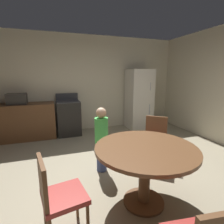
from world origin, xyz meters
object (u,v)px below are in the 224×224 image
Objects in this scene: oven_range at (69,117)px; microwave at (17,99)px; refrigerator at (139,99)px; chair_west at (57,194)px; person_child at (101,138)px; dining_table at (145,159)px; chair_northeast at (155,138)px.

microwave reaches higher than oven_range.
oven_range is at bearing 178.52° from refrigerator.
person_child reaches higher than chair_west.
person_child reaches higher than dining_table.
person_child is at bearing 46.15° from chair_west.
oven_range is 3.09m from dining_table.
refrigerator is 2.70m from person_child.
dining_table is at bearing -78.02° from oven_range.
dining_table is 1.41× the size of chair_west.
dining_table is 1.06m from chair_northeast.
refrigerator is 2.02× the size of chair_west.
chair_west is at bearing -20.56° from chair_northeast.
chair_northeast is at bearing 51.01° from dining_table.
chair_west is at bearing -170.11° from dining_table.
refrigerator is at bearing -160.93° from chair_northeast.
oven_range is at bearing 73.07° from chair_west.
chair_northeast is at bearing 20.56° from chair_west.
chair_west is 1.32m from person_child.
chair_west is 0.80× the size of person_child.
refrigerator is 3.31m from dining_table.
microwave is at bearing -179.83° from oven_range.
oven_range is 0.62× the size of refrigerator.
person_child is at bearing -56.80° from chair_northeast.
oven_range is at bearing 0.17° from microwave.
dining_table is (1.84, -3.02, -0.43)m from microwave.
refrigerator is 2.02× the size of chair_northeast.
refrigerator reaches higher than microwave.
person_child is (-1.74, -2.05, -0.30)m from refrigerator.
person_child is at bearing -130.29° from refrigerator.
chair_northeast is (-0.78, -2.15, -0.38)m from refrigerator.
microwave reaches higher than dining_table.
refrigerator is at bearing 121.65° from person_child.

